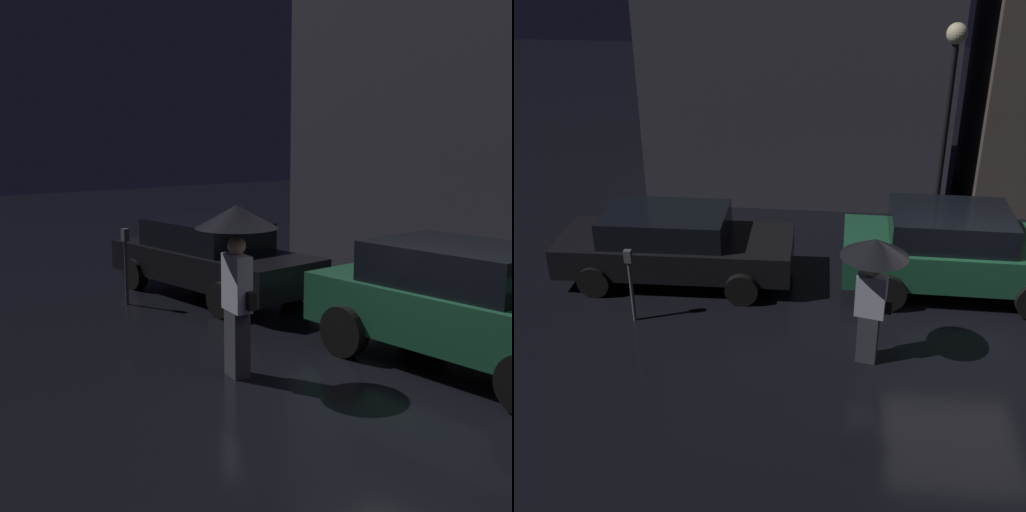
# 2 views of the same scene
# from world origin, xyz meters

# --- Properties ---
(ground_plane) EXTENTS (60.00, 60.00, 0.00)m
(ground_plane) POSITION_xyz_m (0.00, 0.00, 0.00)
(ground_plane) COLOR black
(building_facade_left) EXTENTS (7.19, 3.00, 8.11)m
(building_facade_left) POSITION_xyz_m (-3.42, 6.50, 4.06)
(building_facade_left) COLOR #3D3D47
(building_facade_left) RESTS_ON ground
(parked_car_black) EXTENTS (4.48, 1.89, 1.39)m
(parked_car_black) POSITION_xyz_m (-5.40, 1.38, 0.72)
(parked_car_black) COLOR black
(parked_car_black) RESTS_ON ground
(parked_car_green) EXTENTS (4.15, 2.05, 1.57)m
(parked_car_green) POSITION_xyz_m (-0.15, 1.52, 0.83)
(parked_car_green) COLOR #1E5638
(parked_car_green) RESTS_ON ground
(pedestrian_with_umbrella) EXTENTS (1.01, 1.01, 2.13)m
(pedestrian_with_umbrella) POSITION_xyz_m (-1.77, -0.94, 1.64)
(pedestrian_with_umbrella) COLOR #383842
(pedestrian_with_umbrella) RESTS_ON ground
(parking_meter) EXTENTS (0.12, 0.10, 1.36)m
(parking_meter) POSITION_xyz_m (-5.76, -0.21, 0.84)
(parking_meter) COLOR #4C5154
(parking_meter) RESTS_ON ground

